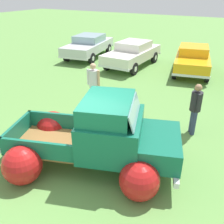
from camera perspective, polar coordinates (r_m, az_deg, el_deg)
ground_plane at (r=6.86m, az=-5.53°, el=-11.47°), size 80.00×80.00×0.00m
vintage_pickup_truck at (r=6.33m, az=-2.43°, el=-6.54°), size 4.99×3.82×1.96m
show_car_0 at (r=17.21m, az=-5.40°, el=15.09°), size 2.67×4.83×1.43m
show_car_1 at (r=15.03m, az=4.74°, el=13.40°), size 1.98×4.52×1.43m
show_car_2 at (r=14.46m, az=18.07°, el=11.65°), size 2.63×4.49×1.43m
spectator_0 at (r=8.06m, az=18.66°, el=1.26°), size 0.46×0.51×1.68m
spectator_2 at (r=9.50m, az=-4.27°, el=6.80°), size 0.54×0.38×1.75m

